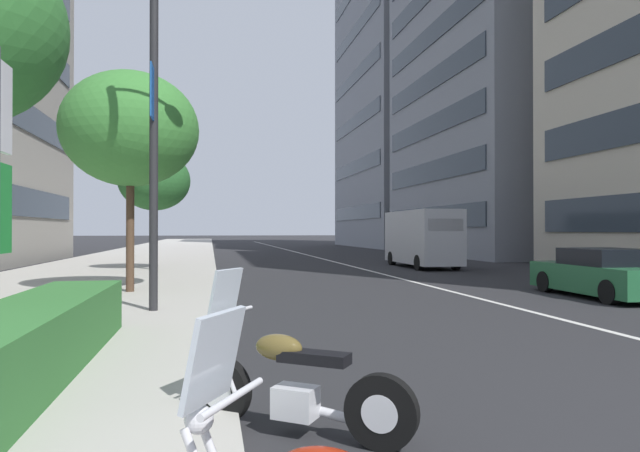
% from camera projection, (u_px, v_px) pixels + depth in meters
% --- Properties ---
extents(sidewalk_right_plaza, '(160.00, 8.63, 0.15)m').
position_uv_depth(sidewalk_right_plaza, '(136.00, 262.00, 30.62)').
color(sidewalk_right_plaza, '#B2ADA3').
rests_on(sidewalk_right_plaza, ground).
extents(lane_centre_stripe, '(110.00, 0.16, 0.01)m').
position_uv_depth(lane_centre_stripe, '(316.00, 257.00, 37.70)').
color(lane_centre_stripe, silver).
rests_on(lane_centre_stripe, ground).
extents(motorcycle_by_sign_pole, '(1.37, 1.90, 1.48)m').
position_uv_depth(motorcycle_by_sign_pole, '(291.00, 386.00, 4.96)').
color(motorcycle_by_sign_pole, black).
rests_on(motorcycle_by_sign_pole, ground).
extents(car_lead_in_lane, '(4.35, 2.05, 1.34)m').
position_uv_depth(car_lead_in_lane, '(603.00, 274.00, 15.16)').
color(car_lead_in_lane, '#236038').
rests_on(car_lead_in_lane, ground).
extents(delivery_van_ahead, '(5.96, 2.13, 2.81)m').
position_uv_depth(delivery_van_ahead, '(422.00, 237.00, 27.46)').
color(delivery_van_ahead, '#B7B7BC').
rests_on(delivery_van_ahead, ground).
extents(street_lamp_with_banners, '(1.26, 2.07, 8.09)m').
position_uv_depth(street_lamp_with_banners, '(168.00, 83.00, 11.73)').
color(street_lamp_with_banners, '#232326').
rests_on(street_lamp_with_banners, sidewalk_right_plaza).
extents(clipped_hedge_bed, '(6.03, 1.10, 0.82)m').
position_uv_depth(clipped_hedge_bed, '(34.00, 338.00, 6.58)').
color(clipped_hedge_bed, '#337033').
rests_on(clipped_hedge_bed, sidewalk_right_plaza).
extents(street_tree_mid_sidewalk, '(3.72, 3.72, 6.07)m').
position_uv_depth(street_tree_mid_sidewalk, '(130.00, 130.00, 15.27)').
color(street_tree_mid_sidewalk, '#473323').
rests_on(street_tree_mid_sidewalk, sidewalk_right_plaza).
extents(street_tree_by_lamp_post, '(3.04, 3.04, 5.14)m').
position_uv_depth(street_tree_by_lamp_post, '(154.00, 181.00, 23.81)').
color(street_tree_by_lamp_post, '#473323').
rests_on(street_tree_by_lamp_post, sidewalk_right_plaza).
extents(office_tower_far_left_down_avenue, '(18.86, 18.23, 35.18)m').
position_uv_depth(office_tower_far_left_down_avenue, '(540.00, 27.00, 42.69)').
color(office_tower_far_left_down_avenue, gray).
rests_on(office_tower_far_left_down_avenue, ground).
extents(office_tower_mid_left, '(20.69, 18.48, 47.55)m').
position_uv_depth(office_tower_mid_left, '(432.00, 41.00, 63.79)').
color(office_tower_mid_left, gray).
rests_on(office_tower_mid_left, ground).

